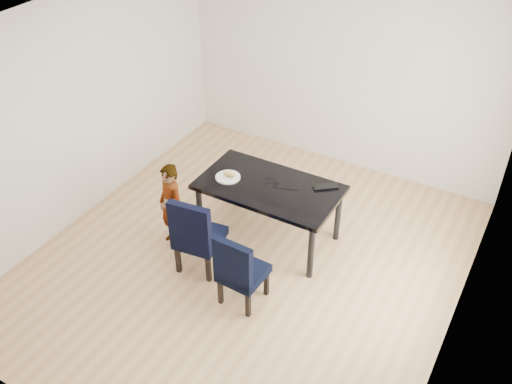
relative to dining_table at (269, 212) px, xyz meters
The scene contains 14 objects.
floor 0.63m from the dining_table, 90.00° to the right, with size 4.50×5.00×0.01m, color tan.
ceiling 2.38m from the dining_table, 90.00° to the right, with size 4.50×5.00×0.01m, color white.
wall_back 2.23m from the dining_table, 90.00° to the left, with size 4.50×0.01×2.70m, color silver.
wall_front 3.16m from the dining_table, 90.00° to the right, with size 4.50×0.01×2.70m, color silver.
wall_left 2.51m from the dining_table, 167.50° to the right, with size 0.01×5.00×2.70m, color white.
wall_right 2.51m from the dining_table, 12.50° to the right, with size 0.01×5.00×2.70m, color white.
dining_table is the anchor object (origin of this frame).
chair_left 0.91m from the dining_table, 117.51° to the right, with size 0.47×0.49×0.98m, color black.
chair_right 1.05m from the dining_table, 75.74° to the right, with size 0.43×0.45×0.90m, color black.
child 1.13m from the dining_table, 144.43° to the right, with size 0.39×0.26×1.08m, color orange.
plate 0.63m from the dining_table, 168.78° to the right, with size 0.29×0.29×0.02m, color white.
sandwich 0.64m from the dining_table, behind, with size 0.15×0.07×0.06m, color #B28E3F.
laptop 0.74m from the dining_table, 30.69° to the left, with size 0.29×0.19×0.02m, color black.
cable_tangle 0.38m from the dining_table, 48.55° to the left, with size 0.15×0.15×0.01m, color black.
Camera 1 is at (2.47, -4.13, 4.47)m, focal length 40.00 mm.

